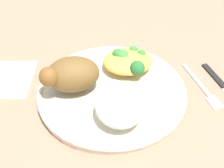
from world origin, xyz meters
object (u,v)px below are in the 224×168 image
(roasted_chicken, at_px, (71,74))
(rice_pile, at_px, (122,106))
(fork, at_px, (203,87))
(plate, at_px, (112,91))
(napkin, at_px, (10,78))
(mac_cheese_with_broccoli, at_px, (129,61))

(roasted_chicken, height_order, rice_pile, roasted_chicken)
(fork, bearing_deg, roasted_chicken, -5.69)
(plate, xyz_separation_m, rice_pile, (-0.00, 0.07, 0.03))
(plate, xyz_separation_m, napkin, (0.20, -0.09, -0.01))
(roasted_chicken, bearing_deg, napkin, -29.30)
(plate, distance_m, rice_pile, 0.08)
(rice_pile, distance_m, mac_cheese_with_broccoli, 0.14)
(fork, height_order, napkin, fork)
(plate, bearing_deg, roasted_chicken, -10.98)
(mac_cheese_with_broccoli, bearing_deg, roasted_chicken, 19.00)
(rice_pile, height_order, mac_cheese_with_broccoli, rice_pile)
(roasted_chicken, bearing_deg, rice_pile, 132.38)
(napkin, bearing_deg, fork, 165.87)
(plate, height_order, rice_pile, rice_pile)
(rice_pile, xyz_separation_m, fork, (-0.18, -0.06, -0.04))
(plate, relative_size, rice_pile, 3.09)
(mac_cheese_with_broccoli, distance_m, napkin, 0.25)
(roasted_chicken, relative_size, mac_cheese_with_broccoli, 1.08)
(plate, distance_m, fork, 0.19)
(rice_pile, xyz_separation_m, mac_cheese_with_broccoli, (-0.04, -0.13, -0.01))
(mac_cheese_with_broccoli, bearing_deg, plate, 51.37)
(rice_pile, distance_m, fork, 0.19)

